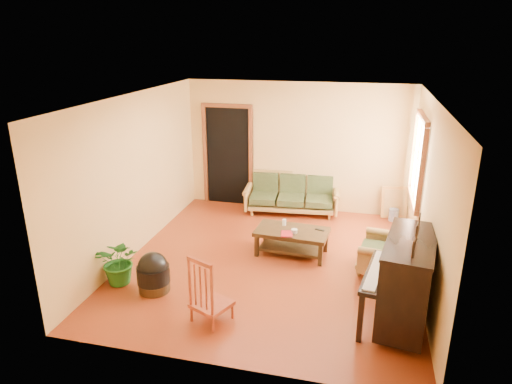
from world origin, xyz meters
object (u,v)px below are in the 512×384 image
(footstool, at_px, (154,277))
(sofa, at_px, (291,194))
(red_chair, at_px, (211,288))
(potted_plant, at_px, (120,261))
(piano, at_px, (406,283))
(armchair, at_px, (382,247))
(ceramic_crock, at_px, (394,215))
(coffee_table, at_px, (292,242))

(footstool, bearing_deg, sofa, 67.86)
(red_chair, relative_size, potted_plant, 1.31)
(piano, xyz_separation_m, red_chair, (-2.35, -0.49, -0.12))
(armchair, bearing_deg, sofa, 138.35)
(sofa, xyz_separation_m, piano, (1.99, -3.41, 0.18))
(sofa, bearing_deg, footstool, -117.22)
(footstool, height_order, ceramic_crock, footstool)
(sofa, height_order, armchair, armchair)
(potted_plant, bearing_deg, coffee_table, 33.82)
(ceramic_crock, height_order, potted_plant, potted_plant)
(potted_plant, bearing_deg, footstool, -8.69)
(armchair, relative_size, red_chair, 0.87)
(sofa, bearing_deg, red_chair, -100.44)
(armchair, xyz_separation_m, piano, (0.25, -1.34, 0.18))
(armchair, distance_m, piano, 1.37)
(armchair, bearing_deg, piano, -70.95)
(sofa, relative_size, coffee_table, 1.58)
(sofa, distance_m, footstool, 3.70)
(ceramic_crock, relative_size, potted_plant, 0.34)
(red_chair, bearing_deg, footstool, 179.11)
(coffee_table, bearing_deg, piano, -43.50)
(potted_plant, bearing_deg, piano, -1.03)
(ceramic_crock, xyz_separation_m, potted_plant, (-3.97, -3.40, 0.23))
(coffee_table, distance_m, piano, 2.34)
(piano, height_order, footstool, piano)
(ceramic_crock, bearing_deg, sofa, -178.20)
(piano, bearing_deg, ceramic_crock, 98.81)
(coffee_table, xyz_separation_m, ceramic_crock, (1.70, 1.89, -0.10))
(red_chair, xyz_separation_m, potted_plant, (-1.59, 0.56, -0.11))
(sofa, xyz_separation_m, ceramic_crock, (2.02, 0.06, -0.28))
(piano, xyz_separation_m, ceramic_crock, (0.03, 3.48, -0.46))
(coffee_table, relative_size, ceramic_crock, 4.95)
(coffee_table, distance_m, footstool, 2.34)
(footstool, xyz_separation_m, potted_plant, (-0.56, 0.09, 0.13))
(coffee_table, xyz_separation_m, armchair, (1.42, -0.25, 0.19))
(potted_plant, bearing_deg, ceramic_crock, 40.63)
(piano, xyz_separation_m, footstool, (-3.38, -0.01, -0.36))
(sofa, distance_m, coffee_table, 1.86)
(ceramic_crock, bearing_deg, coffee_table, -132.08)
(coffee_table, relative_size, armchair, 1.47)
(red_chair, relative_size, ceramic_crock, 3.88)
(coffee_table, bearing_deg, potted_plant, -146.18)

